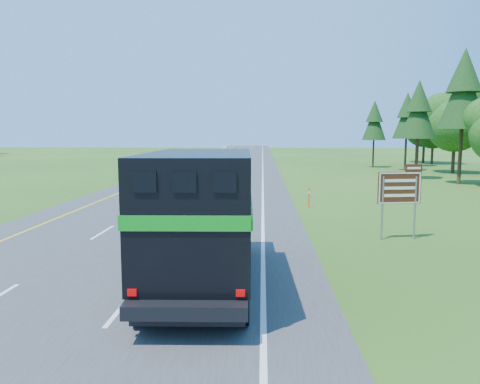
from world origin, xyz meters
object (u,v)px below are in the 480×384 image
(horse_truck, at_px, (203,214))
(far_car, at_px, (225,149))
(white_suv, at_px, (193,161))
(exit_sign, at_px, (400,191))

(horse_truck, relative_size, far_car, 1.81)
(white_suv, bearing_deg, horse_truck, -81.29)
(horse_truck, xyz_separation_m, white_suv, (-7.52, 48.57, -1.21))
(horse_truck, bearing_deg, far_car, 92.28)
(horse_truck, bearing_deg, exit_sign, 38.25)
(horse_truck, distance_m, far_car, 104.14)
(far_car, bearing_deg, white_suv, -91.99)
(white_suv, xyz_separation_m, exit_sign, (15.16, -42.11, 1.15))
(horse_truck, bearing_deg, white_suv, 96.81)
(far_car, height_order, exit_sign, exit_sign)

